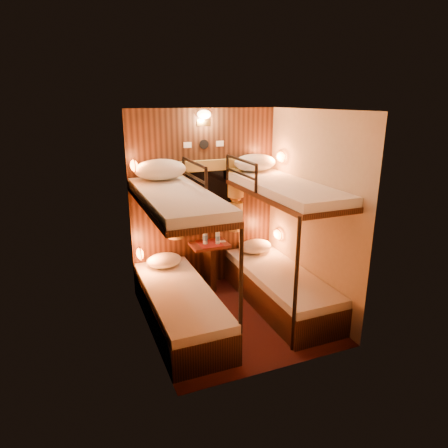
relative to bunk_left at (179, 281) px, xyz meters
name	(u,v)px	position (x,y,z in m)	size (l,w,h in m)	color
floor	(234,317)	(0.65, -0.07, -0.56)	(2.10, 2.10, 0.00)	#3C1011
ceiling	(236,110)	(0.65, -0.07, 1.84)	(2.10, 2.10, 0.00)	silver
wall_back	(204,200)	(0.65, 0.98, 0.64)	(2.40, 2.40, 0.00)	#C6B293
wall_front	(283,254)	(0.65, -1.12, 0.64)	(2.40, 2.40, 0.00)	#C6B293
wall_left	(146,232)	(-0.35, -0.07, 0.64)	(2.40, 2.40, 0.00)	#C6B293
wall_right	(311,212)	(1.65, -0.07, 0.64)	(2.40, 2.40, 0.00)	#C6B293
back_panel	(204,201)	(0.65, 0.97, 0.64)	(2.00, 0.03, 2.40)	black
bunk_left	(179,281)	(0.00, 0.00, 0.00)	(0.72, 1.90, 1.82)	black
bunk_right	(280,264)	(1.30, 0.00, 0.00)	(0.72, 1.90, 1.82)	black
window	(205,203)	(0.65, 0.94, 0.62)	(1.00, 0.12, 0.79)	black
curtains	(206,197)	(0.65, 0.90, 0.71)	(1.10, 0.22, 1.00)	olive
back_fixtures	(204,121)	(0.65, 0.93, 1.69)	(0.54, 0.09, 0.48)	black
reading_lamps	(213,204)	(0.65, 0.63, 0.68)	(2.00, 0.20, 1.25)	orange
table	(210,260)	(0.65, 0.78, -0.14)	(0.50, 0.34, 0.66)	#5E2015
bottle_left	(205,237)	(0.59, 0.78, 0.20)	(0.07, 0.07, 0.24)	#99BFE5
bottle_right	(218,237)	(0.74, 0.72, 0.18)	(0.06, 0.06, 0.22)	#99BFE5
sachet_a	(222,241)	(0.84, 0.79, 0.09)	(0.09, 0.06, 0.01)	silver
sachet_b	(219,242)	(0.79, 0.79, 0.09)	(0.07, 0.05, 0.01)	silver
pillow_lower_left	(164,260)	(0.00, 0.68, -0.01)	(0.45, 0.32, 0.18)	silver
pillow_lower_right	(255,246)	(1.30, 0.70, -0.01)	(0.46, 0.33, 0.18)	silver
pillow_upper_left	(160,170)	(0.00, 0.66, 1.15)	(0.62, 0.44, 0.24)	silver
pillow_upper_right	(255,163)	(1.30, 0.78, 1.14)	(0.58, 0.41, 0.23)	silver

